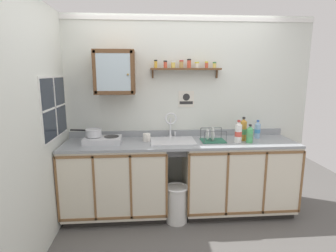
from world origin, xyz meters
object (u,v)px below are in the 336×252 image
(bottle_opaque_white_0, at_px, (238,132))
(dish_rack, at_px, (212,138))
(bottle_water_blue_1, at_px, (257,130))
(trash_bin, at_px, (177,203))
(sink, at_px, (172,144))
(bottle_soda_green_2, at_px, (250,134))
(saucepan, at_px, (93,133))
(warning_sign, at_px, (186,99))
(hot_plate_stove, at_px, (103,140))
(bottle_juice_amber_3, at_px, (243,130))
(mug, at_px, (147,137))
(wall_cabinet, at_px, (115,72))

(bottle_opaque_white_0, distance_m, dish_rack, 0.31)
(bottle_water_blue_1, distance_m, trash_bin, 1.36)
(sink, distance_m, bottle_soda_green_2, 0.93)
(saucepan, height_order, trash_bin, saucepan)
(dish_rack, height_order, warning_sign, warning_sign)
(hot_plate_stove, relative_size, trash_bin, 0.96)
(bottle_opaque_white_0, bearing_deg, trash_bin, -171.32)
(bottle_soda_green_2, bearing_deg, trash_bin, -173.59)
(hot_plate_stove, bearing_deg, bottle_soda_green_2, -3.58)
(bottle_juice_amber_3, height_order, warning_sign, warning_sign)
(bottle_soda_green_2, relative_size, dish_rack, 0.78)
(sink, bearing_deg, bottle_juice_amber_3, -2.34)
(bottle_water_blue_1, bearing_deg, mug, -177.77)
(bottle_water_blue_1, distance_m, wall_cabinet, 1.91)
(warning_sign, bearing_deg, dish_rack, -47.64)
(warning_sign, bearing_deg, bottle_opaque_white_0, -34.26)
(bottle_soda_green_2, height_order, mug, bottle_soda_green_2)
(hot_plate_stove, xyz_separation_m, mug, (0.52, 0.05, 0.01))
(bottle_opaque_white_0, distance_m, trash_bin, 1.11)
(saucepan, bearing_deg, bottle_water_blue_1, 2.39)
(hot_plate_stove, xyz_separation_m, trash_bin, (0.86, -0.21, -0.73))
(bottle_juice_amber_3, relative_size, trash_bin, 0.65)
(trash_bin, bearing_deg, dish_rack, 23.44)
(hot_plate_stove, relative_size, bottle_juice_amber_3, 1.48)
(hot_plate_stove, distance_m, bottle_juice_amber_3, 1.70)
(mug, relative_size, wall_cabinet, 0.25)
(mug, xyz_separation_m, trash_bin, (0.34, -0.26, -0.74))
(dish_rack, height_order, trash_bin, dish_rack)
(bottle_juice_amber_3, distance_m, dish_rack, 0.40)
(mug, xyz_separation_m, wall_cabinet, (-0.37, 0.11, 0.77))
(bottle_water_blue_1, bearing_deg, saucepan, -177.61)
(dish_rack, bearing_deg, bottle_soda_green_2, -12.87)
(bottle_opaque_white_0, bearing_deg, bottle_soda_green_2, -6.37)
(wall_cabinet, height_order, trash_bin, wall_cabinet)
(dish_rack, bearing_deg, bottle_water_blue_1, 10.98)
(dish_rack, bearing_deg, hot_plate_stove, 179.50)
(mug, distance_m, wall_cabinet, 0.86)
(bottle_opaque_white_0, distance_m, wall_cabinet, 1.63)
(sink, distance_m, saucepan, 0.95)
(bottle_water_blue_1, relative_size, dish_rack, 0.81)
(sink, height_order, bottle_soda_green_2, sink)
(hot_plate_stove, distance_m, wall_cabinet, 0.82)
(hot_plate_stove, bearing_deg, sink, 2.37)
(hot_plate_stove, distance_m, bottle_soda_green_2, 1.74)
(hot_plate_stove, relative_size, dish_rack, 1.51)
(saucepan, bearing_deg, bottle_juice_amber_3, -0.72)
(saucepan, distance_m, dish_rack, 1.42)
(saucepan, height_order, mug, saucepan)
(sink, bearing_deg, trash_bin, -83.14)
(bottle_opaque_white_0, height_order, mug, bottle_opaque_white_0)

